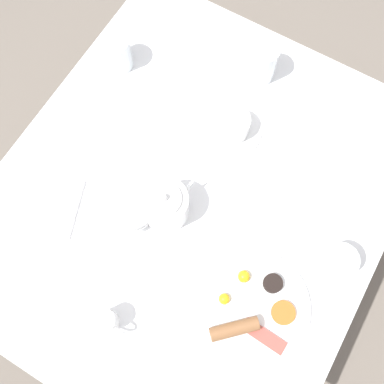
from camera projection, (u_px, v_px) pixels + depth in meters
ground_plane at (192, 253)px, 1.83m from camera, size 8.00×8.00×0.00m
table at (192, 203)px, 1.19m from camera, size 0.94×1.08×0.75m
breakfast_plate at (251, 307)px, 1.02m from camera, size 0.26×0.26×0.04m
teapot_near at (164, 205)px, 1.06m from camera, size 0.11×0.19×0.12m
teacup_with_saucer_right at (231, 125)px, 1.15m from camera, size 0.16×0.16×0.07m
water_glass_tall at (336, 263)px, 1.02m from camera, size 0.08×0.08×0.09m
water_glass_short at (262, 62)px, 1.18m from camera, size 0.08×0.08×0.11m
wine_glass_spare at (117, 53)px, 1.19m from camera, size 0.08×0.08×0.10m
creamer_jug at (106, 322)px, 0.99m from camera, size 0.08×0.05×0.07m
napkin_folded at (54, 206)px, 1.10m from camera, size 0.16×0.18×0.01m
fork_by_plate at (165, 103)px, 1.20m from camera, size 0.08×0.17×0.00m
knife_by_plate at (306, 189)px, 1.12m from camera, size 0.07×0.20×0.00m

